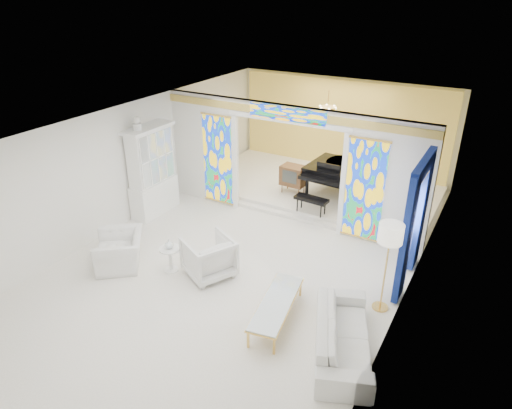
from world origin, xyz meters
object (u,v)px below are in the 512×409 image
Objects in this scene: grand_piano at (342,170)px; armchair_left at (120,250)px; sofa at (343,335)px; coffee_table at (277,303)px; tv_console at (293,176)px; china_cabinet at (152,172)px; armchair_right at (209,257)px.

armchair_left is at bearing -114.09° from grand_piano.
sofa is at bearing -65.46° from grand_piano.
coffee_table is 5.62m from grand_piano.
sofa is 2.79× the size of tv_console.
china_cabinet reaches higher than armchair_right.
sofa is 6.09m from tv_console.
armchair_right is at bearing -98.40° from grand_piano.
tv_console is at bearing 42.89° from china_cabinet.
china_cabinet is 5.43m from coffee_table.
china_cabinet is 2.85× the size of armchair_right.
coffee_table is (1.90, -0.59, -0.06)m from armchair_right.
sofa is 1.33m from coffee_table.
sofa is 1.20× the size of coffee_table.
armchair_right is at bearing 69.59° from armchair_left.
armchair_left is at bearing -43.74° from armchair_right.
armchair_right reaches higher than coffee_table.
armchair_left is 5.31m from tv_console.
grand_piano is 3.39× the size of tv_console.
tv_console is (-1.19, -0.61, -0.20)m from grand_piano.
china_cabinet is at bearing -134.09° from tv_console.
armchair_right is 4.35m from tv_console.
tv_console is (-2.02, 4.93, 0.33)m from coffee_table.
china_cabinet is at bearing 46.80° from sofa.
china_cabinet is at bearing -137.36° from grand_piano.
coffee_table is at bearing -64.66° from tv_console.
sofa is 6.10m from grand_piano.
china_cabinet is 1.00× the size of grand_piano.
armchair_left is at bearing 67.50° from sofa.
tv_console is (2.83, 2.63, -0.47)m from china_cabinet.
sofa reaches higher than coffee_table.
china_cabinet is 5.17m from grand_piano.
coffee_table is at bearing -77.63° from grand_piano.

